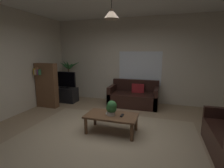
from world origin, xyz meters
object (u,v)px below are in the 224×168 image
object	(u,v)px
potted_plant_on_table	(112,108)
bookshelf_corner	(46,85)
book_on_table_0	(109,114)
remote_on_table_0	(122,115)
pendant_lamp	(111,14)
potted_palm_corner	(69,80)
couch_under_window	(134,97)
tv_stand	(65,95)
tv	(63,80)
coffee_table	(112,117)

from	to	relation	value
potted_plant_on_table	bookshelf_corner	xyz separation A→B (m)	(-2.50, 1.09, 0.14)
book_on_table_0	remote_on_table_0	size ratio (longest dim) A/B	0.78
bookshelf_corner	pendant_lamp	distance (m)	3.24
potted_plant_on_table	potted_palm_corner	bearing A→B (deg)	136.73
couch_under_window	remote_on_table_0	bearing A→B (deg)	-86.82
tv_stand	bookshelf_corner	xyz separation A→B (m)	(-0.18, -0.69, 0.46)
remote_on_table_0	bookshelf_corner	world-z (taller)	bookshelf_corner
couch_under_window	tv_stand	size ratio (longest dim) A/B	1.74
couch_under_window	bookshelf_corner	world-z (taller)	bookshelf_corner
potted_plant_on_table	tv_stand	xyz separation A→B (m)	(-2.32, 1.78, -0.32)
tv	bookshelf_corner	size ratio (longest dim) A/B	0.66
potted_palm_corner	bookshelf_corner	distance (m)	1.16
book_on_table_0	potted_palm_corner	world-z (taller)	potted_palm_corner
coffee_table	remote_on_table_0	xyz separation A→B (m)	(0.23, 0.00, 0.07)
remote_on_table_0	potted_palm_corner	distance (m)	3.44
book_on_table_0	coffee_table	bearing A→B (deg)	-19.23
potted_plant_on_table	tv	distance (m)	2.92
couch_under_window	book_on_table_0	world-z (taller)	couch_under_window
book_on_table_0	potted_palm_corner	xyz separation A→B (m)	(-2.31, 2.20, 0.30)
tv_stand	potted_palm_corner	distance (m)	0.66
tv_stand	potted_palm_corner	xyz separation A→B (m)	(-0.06, 0.46, 0.46)
couch_under_window	potted_plant_on_table	size ratio (longest dim) A/B	4.85
book_on_table_0	pendant_lamp	xyz separation A→B (m)	(0.07, -0.02, 2.05)
potted_plant_on_table	potted_palm_corner	world-z (taller)	potted_palm_corner
potted_palm_corner	tv	bearing A→B (deg)	-82.53
couch_under_window	tv	size ratio (longest dim) A/B	1.68
potted_palm_corner	bookshelf_corner	size ratio (longest dim) A/B	1.07
remote_on_table_0	pendant_lamp	size ratio (longest dim) A/B	0.31
couch_under_window	tv_stand	bearing A→B (deg)	-173.70
coffee_table	bookshelf_corner	bearing A→B (deg)	156.75
remote_on_table_0	pendant_lamp	bearing A→B (deg)	-177.81
pendant_lamp	coffee_table	bearing A→B (deg)	-116.57
coffee_table	remote_on_table_0	bearing A→B (deg)	1.09
pendant_lamp	bookshelf_corner	bearing A→B (deg)	156.75
remote_on_table_0	potted_plant_on_table	world-z (taller)	potted_plant_on_table
book_on_table_0	tv_stand	bearing A→B (deg)	142.26
remote_on_table_0	potted_plant_on_table	xyz separation A→B (m)	(-0.23, -0.02, 0.16)
book_on_table_0	tv	distance (m)	2.85
potted_plant_on_table	potted_palm_corner	xyz separation A→B (m)	(-2.38, 2.24, 0.14)
remote_on_table_0	potted_palm_corner	size ratio (longest dim) A/B	0.11
book_on_table_0	potted_plant_on_table	size ratio (longest dim) A/B	0.39
tv	couch_under_window	bearing A→B (deg)	6.81
coffee_table	potted_plant_on_table	size ratio (longest dim) A/B	3.45
couch_under_window	remote_on_table_0	size ratio (longest dim) A/B	9.77
couch_under_window	pendant_lamp	size ratio (longest dim) A/B	2.98
tv_stand	bookshelf_corner	world-z (taller)	bookshelf_corner
couch_under_window	coffee_table	bearing A→B (deg)	-93.37
potted_palm_corner	bookshelf_corner	xyz separation A→B (m)	(-0.12, -1.15, -0.00)
coffee_table	remote_on_table_0	distance (m)	0.24
tv_stand	potted_palm_corner	bearing A→B (deg)	97.81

